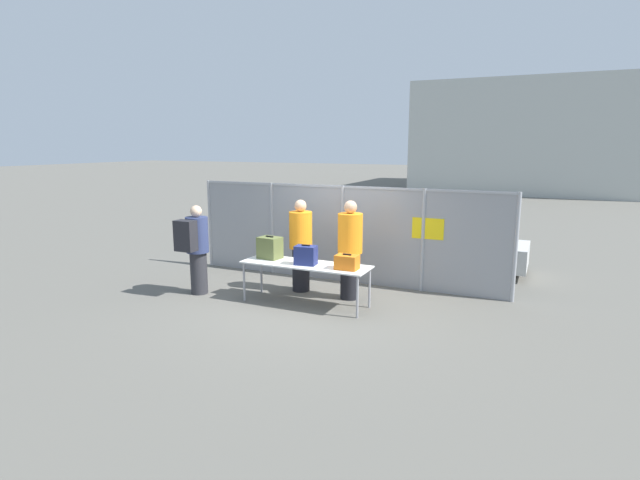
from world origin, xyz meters
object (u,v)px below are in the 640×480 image
object	(u,v)px
inspection_table	(305,266)
suitcase_olive	(270,248)
utility_trailer	(455,252)
traveler_hooded	(195,246)
security_worker_near	(301,244)
suitcase_orange	(347,262)
suitcase_navy	(306,255)
security_worker_far	(350,249)

from	to	relation	value
inspection_table	suitcase_olive	size ratio (longest dim) A/B	5.36
suitcase_olive	utility_trailer	world-z (taller)	suitcase_olive
traveler_hooded	utility_trailer	size ratio (longest dim) A/B	0.44
suitcase_olive	security_worker_near	size ratio (longest dim) A/B	0.24
suitcase_orange	traveler_hooded	bearing A→B (deg)	-175.05
traveler_hooded	security_worker_near	size ratio (longest dim) A/B	0.95
suitcase_olive	suitcase_navy	xyz separation A→B (m)	(0.80, -0.15, -0.03)
inspection_table	utility_trailer	xyz separation A→B (m)	(1.94, 3.62, -0.29)
utility_trailer	inspection_table	bearing A→B (deg)	-118.22
security_worker_near	utility_trailer	bearing A→B (deg)	-138.30
security_worker_near	security_worker_far	bearing A→B (deg)	167.33
suitcase_navy	suitcase_olive	bearing A→B (deg)	169.43
suitcase_navy	traveler_hooded	world-z (taller)	traveler_hooded
suitcase_navy	security_worker_far	xyz separation A→B (m)	(0.54, 0.70, 0.03)
security_worker_far	inspection_table	bearing A→B (deg)	50.15
traveler_hooded	security_worker_near	distance (m)	1.96
inspection_table	suitcase_navy	xyz separation A→B (m)	(0.04, -0.06, 0.21)
inspection_table	traveler_hooded	bearing A→B (deg)	-171.50
suitcase_olive	security_worker_far	size ratio (longest dim) A/B	0.24
suitcase_orange	utility_trailer	bearing A→B (deg)	72.84
inspection_table	traveler_hooded	world-z (taller)	traveler_hooded
inspection_table	suitcase_orange	bearing A→B (deg)	-4.51
traveler_hooded	security_worker_near	world-z (taller)	security_worker_near
inspection_table	security_worker_far	world-z (taller)	security_worker_far
traveler_hooded	utility_trailer	xyz separation A→B (m)	(4.06, 3.93, -0.52)
security_worker_far	utility_trailer	bearing A→B (deg)	-112.33
inspection_table	traveler_hooded	distance (m)	2.16
inspection_table	security_worker_far	bearing A→B (deg)	47.90
traveler_hooded	security_worker_near	xyz separation A→B (m)	(1.67, 1.03, -0.01)
security_worker_near	suitcase_navy	bearing A→B (deg)	113.67
suitcase_olive	suitcase_navy	distance (m)	0.82
suitcase_navy	traveler_hooded	bearing A→B (deg)	-173.15
suitcase_navy	suitcase_orange	xyz separation A→B (m)	(0.77, -0.01, -0.04)
suitcase_navy	utility_trailer	distance (m)	4.17
suitcase_orange	security_worker_near	xyz separation A→B (m)	(-1.26, 0.77, 0.05)
suitcase_orange	utility_trailer	size ratio (longest dim) A/B	0.10
suitcase_orange	suitcase_navy	bearing A→B (deg)	179.55
inspection_table	security_worker_far	distance (m)	0.90
suitcase_navy	traveler_hooded	size ratio (longest dim) A/B	0.23
security_worker_near	suitcase_olive	bearing A→B (deg)	54.18
traveler_hooded	utility_trailer	world-z (taller)	traveler_hooded
suitcase_navy	suitcase_orange	world-z (taller)	suitcase_navy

